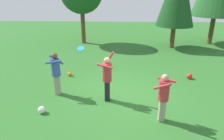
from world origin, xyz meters
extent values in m
plane|color=#2D6B28|center=(0.00, 0.00, 0.00)|extent=(40.00, 40.00, 0.00)
cube|color=black|center=(-0.50, -0.48, 0.41)|extent=(0.19, 0.22, 0.82)
cylinder|color=#B72D38|center=(-0.50, -0.48, 1.17)|extent=(0.34, 0.34, 0.71)
sphere|color=tan|center=(-0.50, -0.48, 1.63)|extent=(0.23, 0.23, 0.23)
cylinder|color=#B72D38|center=(-0.58, -0.66, 1.48)|extent=(0.59, 0.31, 0.13)
cylinder|color=#B72D38|center=(-0.43, -0.29, 1.65)|extent=(0.38, 0.22, 0.56)
cube|color=gray|center=(-2.55, -0.05, 0.41)|extent=(0.19, 0.22, 0.82)
cylinder|color=#334C9E|center=(-2.55, -0.05, 1.18)|extent=(0.34, 0.34, 0.71)
sphere|color=brown|center=(-2.55, -0.05, 1.64)|extent=(0.23, 0.23, 0.23)
cylinder|color=#334C9E|center=(-2.55, 0.15, 1.40)|extent=(0.55, 0.09, 0.40)
cylinder|color=#334C9E|center=(-2.55, -0.25, 1.46)|extent=(0.61, 0.09, 0.18)
cube|color=gray|center=(1.34, -1.72, 0.38)|extent=(0.19, 0.22, 0.77)
cylinder|color=#B72D38|center=(1.34, -1.72, 1.10)|extent=(0.34, 0.34, 0.67)
sphere|color=tan|center=(1.34, -1.72, 1.53)|extent=(0.22, 0.22, 0.22)
cylinder|color=#B72D38|center=(1.23, -1.89, 1.32)|extent=(0.50, 0.34, 0.34)
cylinder|color=#B72D38|center=(1.44, -1.55, 1.38)|extent=(0.53, 0.35, 0.08)
cylinder|color=#2393D1|center=(-1.51, -0.06, 1.95)|extent=(0.31, 0.30, 0.14)
sphere|color=orange|center=(-2.51, 1.83, 0.10)|extent=(0.20, 0.20, 0.20)
sphere|color=white|center=(-2.73, -1.46, 0.13)|extent=(0.25, 0.25, 0.25)
sphere|color=red|center=(3.31, 1.71, 0.13)|extent=(0.26, 0.26, 0.26)
cylinder|color=brown|center=(7.01, 8.66, 1.94)|extent=(0.34, 0.34, 3.89)
cylinder|color=brown|center=(3.76, 7.35, 1.45)|extent=(0.33, 0.33, 2.90)
cylinder|color=brown|center=(-2.92, 8.51, 1.43)|extent=(0.33, 0.33, 2.87)
camera|label=1|loc=(-0.05, -7.44, 4.03)|focal=32.83mm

